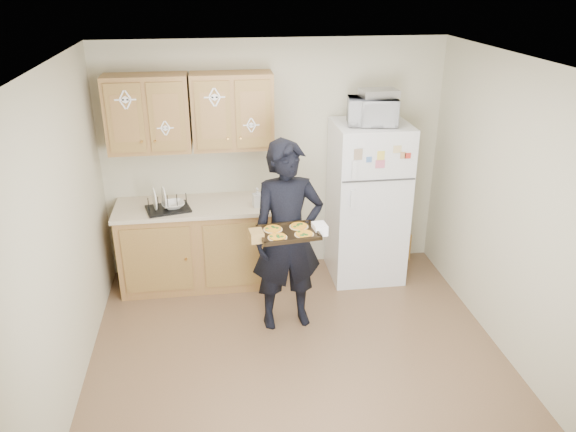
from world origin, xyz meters
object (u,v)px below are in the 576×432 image
at_px(person, 288,237).
at_px(baking_tray, 288,233).
at_px(microwave, 372,111).
at_px(dish_rack, 168,202).
at_px(refrigerator, 367,202).

height_order(person, baking_tray, person).
xyz_separation_m(microwave, dish_rack, (-2.05, 0.01, -0.85)).
bearing_deg(person, refrigerator, 34.07).
distance_m(refrigerator, baking_tray, 1.53).
relative_size(person, microwave, 3.74).
bearing_deg(baking_tray, microwave, 41.13).
height_order(person, dish_rack, person).
bearing_deg(refrigerator, person, -139.33).
xyz_separation_m(refrigerator, baking_tray, (-1.00, -1.13, 0.23)).
height_order(refrigerator, dish_rack, refrigerator).
bearing_deg(microwave, dish_rack, -171.30).
bearing_deg(refrigerator, dish_rack, -178.76).
distance_m(refrigerator, dish_rack, 2.07).
relative_size(refrigerator, person, 0.95).
bearing_deg(refrigerator, microwave, -112.71).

